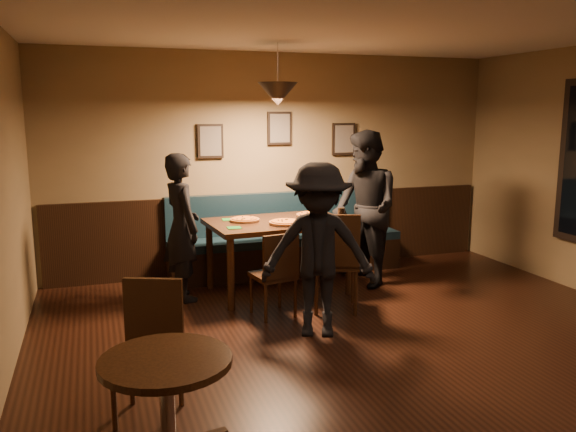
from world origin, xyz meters
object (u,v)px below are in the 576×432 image
object	(u,v)px
cafe_table	(168,423)
diner_right	(365,208)
chair_near_right	(336,261)
booth_bench	(286,235)
chair_near_left	(273,274)
tabasco_bottle	(323,215)
dining_table	(278,256)
diner_left	(182,227)
diner_front	(318,250)
cafe_chair_far	(147,353)
soda_glass	(341,215)

from	to	relation	value
cafe_table	diner_right	bearing A→B (deg)	49.17
chair_near_right	diner_right	world-z (taller)	diner_right
booth_bench	chair_near_left	distance (m)	1.59
diner_right	tabasco_bottle	world-z (taller)	diner_right
chair_near_left	dining_table	bearing A→B (deg)	58.08
diner_left	tabasco_bottle	world-z (taller)	diner_left
diner_right	cafe_table	bearing A→B (deg)	-43.35
chair_near_left	diner_left	bearing A→B (deg)	122.61
chair_near_left	cafe_table	world-z (taller)	chair_near_left
booth_bench	diner_front	size ratio (longest dim) A/B	1.86
diner_front	cafe_chair_far	world-z (taller)	diner_front
chair_near_left	tabasco_bottle	distance (m)	1.14
diner_right	tabasco_bottle	distance (m)	0.56
diner_left	soda_glass	world-z (taller)	diner_left
chair_near_left	chair_near_right	distance (m)	0.68
dining_table	booth_bench	bearing A→B (deg)	60.91
dining_table	chair_near_left	distance (m)	0.80
dining_table	diner_left	size ratio (longest dim) A/B	0.96
diner_front	tabasco_bottle	world-z (taller)	diner_front
chair_near_left	cafe_table	xyz separation A→B (m)	(-1.37, -2.46, -0.06)
dining_table	chair_near_left	world-z (taller)	chair_near_left
booth_bench	diner_right	distance (m)	1.14
dining_table	diner_front	size ratio (longest dim) A/B	0.97
booth_bench	chair_near_right	world-z (taller)	chair_near_right
chair_near_left	diner_left	xyz separation A→B (m)	(-0.78, 0.84, 0.37)
chair_near_left	chair_near_right	xyz separation A→B (m)	(0.68, -0.03, 0.09)
booth_bench	diner_front	world-z (taller)	diner_front
cafe_table	soda_glass	bearing A→B (deg)	51.42
booth_bench	diner_front	distance (m)	2.14
dining_table	cafe_chair_far	xyz separation A→B (m)	(-1.70, -2.42, 0.05)
chair_near_right	tabasco_bottle	size ratio (longest dim) A/B	9.82
dining_table	cafe_chair_far	world-z (taller)	cafe_chair_far
diner_front	cafe_chair_far	distance (m)	1.99
booth_bench	cafe_table	xyz separation A→B (m)	(-2.00, -3.91, -0.12)
booth_bench	soda_glass	world-z (taller)	same
dining_table	diner_front	world-z (taller)	diner_front
chair_near_left	diner_front	size ratio (longest dim) A/B	0.55
diner_left	tabasco_bottle	distance (m)	1.60
diner_front	tabasco_bottle	xyz separation A→B (m)	(0.56, 1.29, 0.08)
tabasco_bottle	cafe_table	distance (m)	3.84
dining_table	soda_glass	size ratio (longest dim) A/B	9.43
chair_near_left	diner_right	world-z (taller)	diner_right
cafe_table	cafe_chair_far	xyz separation A→B (m)	(-0.04, 0.78, 0.09)
diner_front	cafe_table	xyz separation A→B (m)	(-1.61, -1.84, -0.43)
booth_bench	cafe_table	world-z (taller)	booth_bench
diner_left	diner_front	xyz separation A→B (m)	(1.03, -1.47, -0.01)
soda_glass	diner_right	bearing A→B (deg)	32.46
dining_table	chair_near_left	xyz separation A→B (m)	(-0.30, -0.75, 0.02)
chair_near_left	cafe_chair_far	bearing A→B (deg)	-140.18
diner_left	tabasco_bottle	bearing A→B (deg)	-109.06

